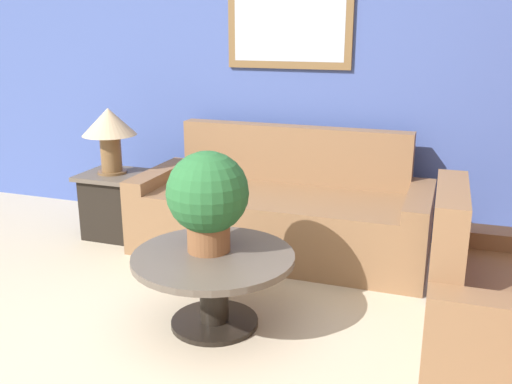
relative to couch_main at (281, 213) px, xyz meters
The scene contains 7 objects.
wall_back 1.18m from the couch_main, 104.55° to the left, with size 6.81×0.09×2.60m.
couch_main is the anchor object (origin of this frame).
armchair 1.96m from the couch_main, 35.49° to the right, with size 0.94×1.13×0.95m.
coffee_table 1.27m from the couch_main, 91.33° to the right, with size 0.96×0.96×0.46m.
side_table 1.44m from the couch_main, behind, with size 0.50×0.50×0.55m.
table_lamp 1.57m from the couch_main, behind, with size 0.44×0.44×0.54m.
potted_plant_on_table 1.31m from the couch_main, 93.70° to the right, with size 0.48×0.48×0.60m.
Camera 1 is at (1.39, -1.89, 1.75)m, focal length 40.00 mm.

